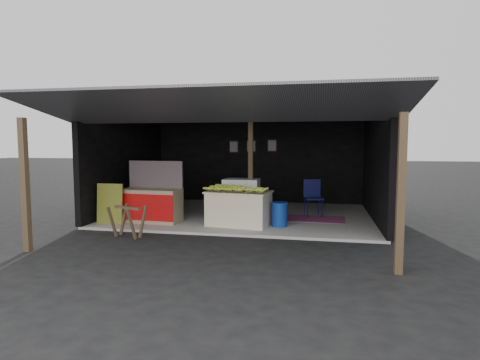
% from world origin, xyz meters
% --- Properties ---
extents(ground, '(80.00, 80.00, 0.00)m').
position_xyz_m(ground, '(0.00, 0.00, 0.00)').
color(ground, black).
rests_on(ground, ground).
extents(concrete_slab, '(7.00, 5.00, 0.06)m').
position_xyz_m(concrete_slab, '(0.00, 2.50, 0.03)').
color(concrete_slab, gray).
rests_on(concrete_slab, ground).
extents(shophouse, '(7.40, 7.29, 3.02)m').
position_xyz_m(shophouse, '(0.00, 2.82, 2.10)').
color(shophouse, black).
rests_on(shophouse, ground).
extents(banana_table, '(1.61, 1.12, 0.82)m').
position_xyz_m(banana_table, '(0.17, 0.97, 0.47)').
color(banana_table, beige).
rests_on(banana_table, concrete_slab).
extents(banana_pile, '(1.48, 1.01, 0.16)m').
position_xyz_m(banana_pile, '(0.17, 0.97, 0.96)').
color(banana_pile, yellow).
rests_on(banana_pile, banana_table).
extents(white_crate, '(0.93, 0.64, 1.03)m').
position_xyz_m(white_crate, '(0.04, 1.96, 0.57)').
color(white_crate, white).
rests_on(white_crate, concrete_slab).
extents(neighbor_stall, '(1.51, 0.75, 1.52)m').
position_xyz_m(neighbor_stall, '(-2.07, 0.96, 0.52)').
color(neighbor_stall, '#998466').
rests_on(neighbor_stall, concrete_slab).
extents(green_signboard, '(0.66, 0.13, 0.99)m').
position_xyz_m(green_signboard, '(-2.95, 0.49, 0.56)').
color(green_signboard, black).
rests_on(green_signboard, concrete_slab).
extents(sawhorse, '(0.76, 0.76, 0.68)m').
position_xyz_m(sawhorse, '(-1.96, -0.53, 0.43)').
color(sawhorse, '#503C28').
rests_on(sawhorse, ground).
extents(water_barrel, '(0.37, 0.37, 0.55)m').
position_xyz_m(water_barrel, '(1.15, 1.03, 0.33)').
color(water_barrel, navy).
rests_on(water_barrel, concrete_slab).
extents(plastic_chair, '(0.56, 0.56, 0.99)m').
position_xyz_m(plastic_chair, '(1.89, 2.60, 0.64)').
color(plastic_chair, '#0A0D3A').
rests_on(plastic_chair, concrete_slab).
extents(magenta_rug, '(1.53, 1.04, 0.01)m').
position_xyz_m(magenta_rug, '(1.98, 2.11, 0.07)').
color(magenta_rug, '#7B1B53').
rests_on(magenta_rug, concrete_slab).
extents(picture_frames, '(1.62, 0.04, 0.46)m').
position_xyz_m(picture_frames, '(-0.17, 4.89, 1.93)').
color(picture_frames, black).
rests_on(picture_frames, shophouse).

